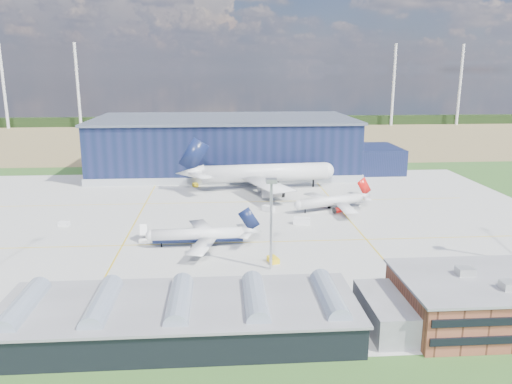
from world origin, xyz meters
name	(u,v)px	position (x,y,z in m)	size (l,w,h in m)	color
ground	(228,232)	(0.00, 0.00, 0.00)	(600.00, 600.00, 0.00)	#2B5720
apron	(228,222)	(0.00, 10.00, 0.03)	(220.00, 160.00, 0.08)	#9A9B96
farmland	(223,137)	(0.00, 220.00, 0.00)	(600.00, 220.00, 0.01)	#92784F
treeline	(222,121)	(0.00, 300.00, 4.00)	(600.00, 8.00, 8.00)	black
hangar	(230,147)	(2.81, 94.80, 11.62)	(145.00, 62.00, 26.10)	#0F1835
glass_concourse	(199,316)	(-6.45, -60.00, 3.69)	(78.00, 23.00, 8.60)	black
light_mast_center	(271,209)	(10.00, -30.00, 15.43)	(2.60, 2.60, 23.00)	#B4B6BB
airliner_navy	(198,228)	(-8.61, -12.00, 5.31)	(32.60, 31.89, 10.63)	silver
airliner_red	(331,196)	(36.19, 21.43, 5.19)	(31.82, 31.13, 10.38)	silver
airliner_widebody	(265,164)	(16.20, 55.00, 10.73)	(65.84, 64.41, 21.47)	silver
gse_tug_a	(273,260)	(11.04, -25.71, 0.73)	(2.15, 3.53, 1.47)	yellow
gse_van_a	(302,221)	(23.62, 5.87, 1.15)	(2.31, 5.29, 2.31)	white
gse_cart_a	(328,205)	(36.40, 26.43, 0.65)	(2.00, 2.99, 1.30)	white
gse_van_b	(268,209)	(14.42, 21.79, 1.01)	(2.02, 4.40, 2.02)	white
gse_tug_c	(195,185)	(-12.80, 62.00, 0.69)	(1.97, 3.16, 1.38)	yellow
gse_cart_b	(64,224)	(-51.82, 9.64, 0.72)	(2.21, 3.31, 1.43)	white
airstair	(144,234)	(-24.50, -5.36, 1.61)	(2.02, 5.05, 3.23)	white
car_b	(451,294)	(47.83, -48.00, 0.55)	(1.17, 3.36, 1.11)	#99999E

